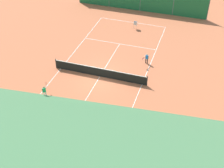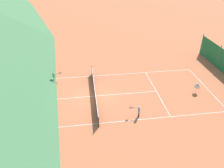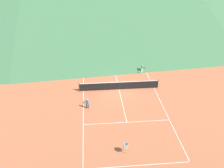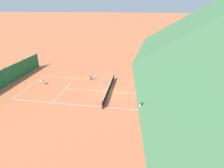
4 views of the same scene
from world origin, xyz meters
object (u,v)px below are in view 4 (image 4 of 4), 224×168
tennis_net (109,88)px  tennis_ball_service_box (193,117)px  player_far_baseline (91,76)px  ball_hopper (42,81)px  tennis_ball_near_corner (175,83)px  tennis_ball_far_corner (34,96)px  player_far_service (140,103)px  tennis_ball_by_net_right (68,81)px

tennis_net → tennis_ball_service_box: 10.94m
player_far_baseline → ball_hopper: 7.47m
player_far_baseline → tennis_ball_service_box: size_ratio=16.61×
tennis_ball_near_corner → ball_hopper: 20.32m
tennis_ball_service_box → ball_hopper: ball_hopper is taller
tennis_ball_far_corner → ball_hopper: (-3.57, -0.74, 0.62)m
tennis_net → player_far_service: 5.52m
tennis_ball_service_box → player_far_baseline: bearing=-121.3°
player_far_service → tennis_ball_by_net_right: bearing=-118.3°
tennis_net → player_far_service: player_far_service is taller
player_far_service → tennis_ball_service_box: bearing=79.9°
player_far_service → tennis_ball_far_corner: bearing=-92.8°
tennis_ball_near_corner → ball_hopper: ball_hopper is taller
player_far_service → ball_hopper: (-4.25, -14.64, -0.00)m
player_far_service → tennis_ball_by_net_right: 12.78m
ball_hopper → player_far_service: bearing=73.8°
player_far_baseline → player_far_service: bearing=47.2°
tennis_ball_service_box → ball_hopper: (-5.26, -20.35, 0.62)m
player_far_service → tennis_ball_by_net_right: size_ratio=16.90×
tennis_ball_by_net_right → player_far_baseline: bearing=108.4°
tennis_ball_far_corner → tennis_ball_near_corner: size_ratio=1.00×
tennis_net → tennis_ball_service_box: (4.55, 9.94, -0.47)m
player_far_baseline → ball_hopper: player_far_baseline is taller
player_far_service → tennis_net: bearing=-129.8°
player_far_baseline → player_far_service: 10.60m
player_far_baseline → ball_hopper: (2.95, -6.87, 0.01)m
tennis_ball_service_box → tennis_net: bearing=-114.6°
tennis_ball_near_corner → tennis_ball_far_corner: bearing=-68.6°
tennis_ball_by_net_right → ball_hopper: size_ratio=0.07×
tennis_ball_by_net_right → tennis_ball_far_corner: (5.37, -2.66, 0.00)m
tennis_net → tennis_ball_by_net_right: size_ratio=139.09×
tennis_net → tennis_ball_far_corner: bearing=-73.6°
player_far_service → tennis_ball_near_corner: size_ratio=16.90×
tennis_ball_near_corner → ball_hopper: (3.94, -19.93, 0.62)m
tennis_ball_far_corner → tennis_ball_near_corner: bearing=111.4°
tennis_ball_service_box → tennis_ball_far_corner: (-1.70, -19.60, 0.00)m
tennis_net → tennis_ball_near_corner: 10.61m
tennis_ball_far_corner → ball_hopper: bearing=-168.2°
player_far_service → tennis_ball_far_corner: player_far_service is taller
tennis_ball_near_corner → tennis_net: bearing=-63.9°
player_far_baseline → tennis_ball_near_corner: player_far_baseline is taller
player_far_service → tennis_ball_by_net_right: player_far_service is taller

